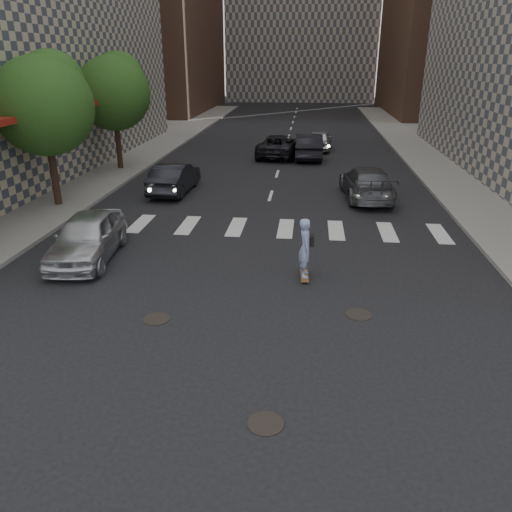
{
  "coord_description": "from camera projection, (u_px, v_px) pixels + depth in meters",
  "views": [
    {
      "loc": [
        1.81,
        -9.99,
        6.41
      ],
      "look_at": [
        0.47,
        2.69,
        1.3
      ],
      "focal_mm": 35.0,
      "sensor_mm": 36.0,
      "label": 1
    }
  ],
  "objects": [
    {
      "name": "ground",
      "position": [
        224.0,
        348.0,
        11.78
      ],
      "size": [
        160.0,
        160.0,
        0.0
      ],
      "primitive_type": "plane",
      "color": "black",
      "rests_on": "ground"
    },
    {
      "name": "sidewalk_left",
      "position": [
        50.0,
        164.0,
        31.64
      ],
      "size": [
        13.0,
        80.0,
        0.15
      ],
      "primitive_type": "cube",
      "color": "gray",
      "rests_on": "ground"
    },
    {
      "name": "tree_b",
      "position": [
        46.0,
        101.0,
        21.26
      ],
      "size": [
        4.2,
        4.2,
        6.6
      ],
      "color": "#382619",
      "rests_on": "sidewalk_left"
    },
    {
      "name": "tree_c",
      "position": [
        115.0,
        90.0,
        28.65
      ],
      "size": [
        4.2,
        4.2,
        6.6
      ],
      "color": "#382619",
      "rests_on": "sidewalk_left"
    },
    {
      "name": "manhole_a",
      "position": [
        266.0,
        423.0,
        9.36
      ],
      "size": [
        0.7,
        0.7,
        0.02
      ],
      "primitive_type": "cylinder",
      "color": "black",
      "rests_on": "ground"
    },
    {
      "name": "manhole_b",
      "position": [
        157.0,
        319.0,
        13.08
      ],
      "size": [
        0.7,
        0.7,
        0.02
      ],
      "primitive_type": "cylinder",
      "color": "black",
      "rests_on": "ground"
    },
    {
      "name": "manhole_c",
      "position": [
        359.0,
        315.0,
        13.3
      ],
      "size": [
        0.7,
        0.7,
        0.02
      ],
      "primitive_type": "cylinder",
      "color": "black",
      "rests_on": "ground"
    },
    {
      "name": "skateboarder",
      "position": [
        306.0,
        248.0,
        15.12
      ],
      "size": [
        0.49,
        0.99,
        1.94
      ],
      "rotation": [
        0.0,
        0.0,
        0.05
      ],
      "color": "brown",
      "rests_on": "ground"
    },
    {
      "name": "silver_sedan",
      "position": [
        87.0,
        237.0,
        16.75
      ],
      "size": [
        2.28,
        4.72,
        1.55
      ],
      "primitive_type": "imported",
      "rotation": [
        0.0,
        0.0,
        0.1
      ],
      "color": "silver",
      "rests_on": "ground"
    },
    {
      "name": "traffic_car_a",
      "position": [
        174.0,
        178.0,
        25.06
      ],
      "size": [
        1.72,
        4.59,
        1.5
      ],
      "primitive_type": "imported",
      "rotation": [
        0.0,
        0.0,
        3.11
      ],
      "color": "black",
      "rests_on": "ground"
    },
    {
      "name": "traffic_car_b",
      "position": [
        367.0,
        183.0,
        23.97
      ],
      "size": [
        2.49,
        5.39,
        1.53
      ],
      "primitive_type": "imported",
      "rotation": [
        0.0,
        0.0,
        3.21
      ],
      "color": "#505257",
      "rests_on": "ground"
    },
    {
      "name": "traffic_car_c",
      "position": [
        279.0,
        146.0,
        34.1
      ],
      "size": [
        2.99,
        5.59,
        1.49
      ],
      "primitive_type": "imported",
      "rotation": [
        0.0,
        0.0,
        3.04
      ],
      "color": "black",
      "rests_on": "ground"
    },
    {
      "name": "traffic_car_d",
      "position": [
        319.0,
        140.0,
        36.56
      ],
      "size": [
        2.01,
        4.36,
        1.45
      ],
      "primitive_type": "imported",
      "rotation": [
        0.0,
        0.0,
        3.07
      ],
      "color": "silver",
      "rests_on": "ground"
    },
    {
      "name": "traffic_car_e",
      "position": [
        309.0,
        146.0,
        33.46
      ],
      "size": [
        1.8,
        5.02,
        1.65
      ],
      "primitive_type": "imported",
      "rotation": [
        0.0,
        0.0,
        3.15
      ],
      "color": "black",
      "rests_on": "ground"
    }
  ]
}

